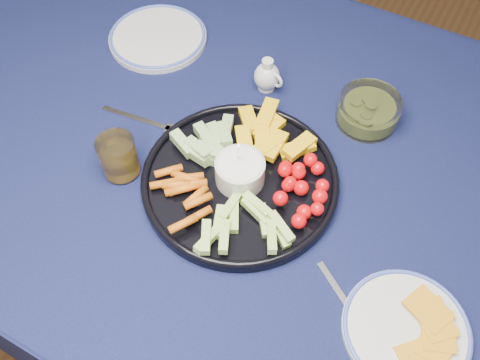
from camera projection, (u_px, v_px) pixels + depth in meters
The scene contains 9 objects.
dining_table at pixel (227, 161), 1.16m from camera, with size 1.67×1.07×0.75m.
crudite_platter at pixel (239, 177), 1.00m from camera, with size 0.37×0.37×0.12m.
creamer_pitcher at pixel (267, 76), 1.14m from camera, with size 0.07×0.06×0.08m.
pickle_bowl at pixel (368, 111), 1.09m from camera, with size 0.13×0.13×0.06m.
cheese_plate at pixel (407, 329), 0.85m from camera, with size 0.20×0.20×0.02m.
juice_tumbler at pixel (119, 159), 1.01m from camera, with size 0.07×0.07×0.09m.
fork_left at pixel (149, 123), 1.10m from camera, with size 0.19×0.04×0.00m.
fork_right at pixel (355, 317), 0.87m from camera, with size 0.16×0.12×0.00m.
side_plate_extra at pixel (158, 37), 1.24m from camera, with size 0.23×0.23×0.02m.
Camera 1 is at (0.36, -0.60, 1.59)m, focal length 40.00 mm.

